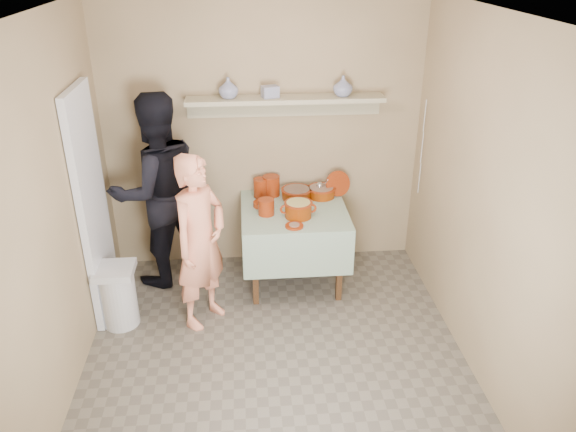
{
  "coord_description": "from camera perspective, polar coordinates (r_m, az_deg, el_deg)",
  "views": [
    {
      "loc": [
        -0.2,
        -3.38,
        2.98
      ],
      "look_at": [
        0.15,
        0.75,
        0.95
      ],
      "focal_mm": 35.0,
      "sensor_mm": 36.0,
      "label": 1
    }
  ],
  "objects": [
    {
      "name": "propped_lid",
      "position": [
        5.44,
        5.09,
        3.3
      ],
      "size": [
        0.27,
        0.17,
        0.24
      ],
      "primitive_type": "cylinder",
      "rotation": [
        1.22,
        0.0,
        0.28
      ],
      "color": "#711B04",
      "rests_on": "serving_table"
    },
    {
      "name": "cazuela_rice",
      "position": [
        5.0,
        1.05,
        0.81
      ],
      "size": [
        0.33,
        0.25,
        0.14
      ],
      "color": "#611F03",
      "rests_on": "serving_table"
    },
    {
      "name": "room_shell",
      "position": [
        3.65,
        -1.35,
        4.06
      ],
      "size": [
        3.04,
        3.54,
        2.62
      ],
      "color": "#9E8761",
      "rests_on": "ground"
    },
    {
      "name": "trash_bin",
      "position": [
        5.01,
        -16.86,
        -7.74
      ],
      "size": [
        0.32,
        0.32,
        0.56
      ],
      "color": "silver",
      "rests_on": "ground"
    },
    {
      "name": "electrical_cord",
      "position": [
        5.42,
        13.46,
        6.77
      ],
      "size": [
        0.01,
        0.05,
        0.9
      ],
      "color": "silver",
      "rests_on": "wall_shelf"
    },
    {
      "name": "ladle",
      "position": [
        5.41,
        3.28,
        3.12
      ],
      "size": [
        0.08,
        0.26,
        0.19
      ],
      "color": "silver",
      "rests_on": "cazuela_meat_b"
    },
    {
      "name": "person_helper",
      "position": [
        5.29,
        -13.1,
        2.46
      ],
      "size": [
        1.12,
        1.04,
        1.84
      ],
      "primitive_type": "imported",
      "rotation": [
        0.0,
        0.0,
        -2.65
      ],
      "color": "black",
      "rests_on": "ground"
    },
    {
      "name": "bowl_stack",
      "position": [
        5.05,
        -2.23,
        0.92
      ],
      "size": [
        0.15,
        0.15,
        0.15
      ],
      "primitive_type": "cylinder",
      "color": "#711B04",
      "rests_on": "serving_table"
    },
    {
      "name": "person_cook",
      "position": [
        4.67,
        -8.9,
        -2.64
      ],
      "size": [
        0.63,
        0.66,
        1.52
      ],
      "primitive_type": "imported",
      "rotation": [
        0.0,
        0.0,
        0.91
      ],
      "color": "#F48D69",
      "rests_on": "ground"
    },
    {
      "name": "plate_stack_a",
      "position": [
        5.4,
        -2.79,
        2.87
      ],
      "size": [
        0.14,
        0.14,
        0.18
      ],
      "primitive_type": "cylinder",
      "color": "#711B04",
      "rests_on": "serving_table"
    },
    {
      "name": "cazuela_meat_a",
      "position": [
        5.38,
        0.87,
        2.4
      ],
      "size": [
        0.3,
        0.3,
        0.1
      ],
      "color": "#611F03",
      "rests_on": "serving_table"
    },
    {
      "name": "vase_right",
      "position": [
        5.2,
        5.61,
        13.01
      ],
      "size": [
        0.18,
        0.18,
        0.18
      ],
      "primitive_type": "imported",
      "rotation": [
        0.0,
        0.0,
        0.04
      ],
      "color": "navy",
      "rests_on": "wall_shelf"
    },
    {
      "name": "empty_bowl",
      "position": [
        5.22,
        -2.69,
        1.22
      ],
      "size": [
        0.16,
        0.16,
        0.05
      ],
      "primitive_type": "cylinder",
      "color": "#711B04",
      "rests_on": "serving_table"
    },
    {
      "name": "ceramic_box",
      "position": [
        5.15,
        -1.82,
        12.5
      ],
      "size": [
        0.17,
        0.14,
        0.1
      ],
      "primitive_type": "cube",
      "rotation": [
        0.0,
        0.0,
        0.28
      ],
      "color": "navy",
      "rests_on": "wall_shelf"
    },
    {
      "name": "serving_table",
      "position": [
        5.23,
        0.6,
        -0.44
      ],
      "size": [
        0.97,
        0.97,
        0.76
      ],
      "color": "#4C2D16",
      "rests_on": "ground"
    },
    {
      "name": "vase_left",
      "position": [
        5.14,
        -6.08,
        12.82
      ],
      "size": [
        0.25,
        0.25,
        0.18
      ],
      "primitive_type": "imported",
      "rotation": [
        0.0,
        0.0,
        0.62
      ],
      "color": "navy",
      "rests_on": "wall_shelf"
    },
    {
      "name": "wall_shelf",
      "position": [
        5.21,
        -0.3,
        11.59
      ],
      "size": [
        1.8,
        0.25,
        0.21
      ],
      "color": "tan",
      "rests_on": "room_shell"
    },
    {
      "name": "cazuela_meat_b",
      "position": [
        5.42,
        3.4,
        2.55
      ],
      "size": [
        0.28,
        0.28,
        0.1
      ],
      "color": "#611F03",
      "rests_on": "serving_table"
    },
    {
      "name": "ground",
      "position": [
        4.51,
        -1.13,
        -15.26
      ],
      "size": [
        3.5,
        3.5,
        0.0
      ],
      "primitive_type": "plane",
      "color": "#625A4D",
      "rests_on": "ground"
    },
    {
      "name": "tile_panel",
      "position": [
        4.92,
        -19.22,
        0.85
      ],
      "size": [
        0.06,
        0.7,
        2.0
      ],
      "primitive_type": "cube",
      "color": "silver",
      "rests_on": "ground"
    },
    {
      "name": "plate_stack_b",
      "position": [
        5.43,
        -1.71,
        3.09
      ],
      "size": [
        0.16,
        0.16,
        0.2
      ],
      "primitive_type": "cylinder",
      "color": "#711B04",
      "rests_on": "serving_table"
    },
    {
      "name": "front_plate",
      "position": [
        4.85,
        0.65,
        -1.0
      ],
      "size": [
        0.16,
        0.16,
        0.03
      ],
      "color": "#711B04",
      "rests_on": "serving_table"
    }
  ]
}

